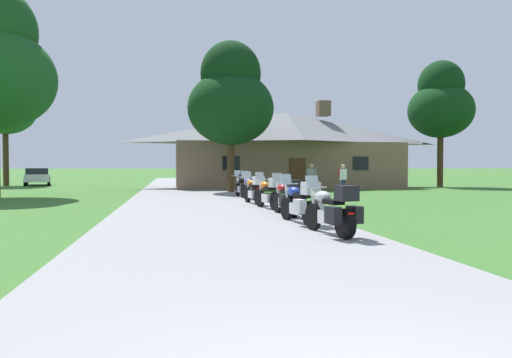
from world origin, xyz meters
TOP-DOWN VIEW (x-y plane):
  - ground_plane at (0.00, 20.00)m, footprint 500.00×500.00m
  - asphalt_driveway at (0.00, 18.00)m, footprint 6.40×80.00m
  - motorcycle_silver_nearest_to_camera at (2.20, 7.42)m, footprint 0.96×2.07m
  - motorcycle_blue_second_in_row at (2.09, 9.62)m, footprint 0.96×2.07m
  - motorcycle_red_third_in_row at (2.21, 11.62)m, footprint 0.85×2.08m
  - motorcycle_orange_fourth_in_row at (2.10, 13.92)m, footprint 0.82×2.07m
  - motorcycle_orange_fifth_in_row at (1.95, 16.18)m, footprint 0.74×2.08m
  - motorcycle_blue_sixth_in_row at (2.24, 18.54)m, footprint 0.81×2.07m
  - motorcycle_white_farthest_in_row at (2.06, 20.56)m, footprint 0.66×2.08m
  - stone_lodge at (6.86, 31.01)m, footprint 16.68×6.87m
  - bystander_red_shirt_near_lodge at (8.87, 24.80)m, footprint 0.55×0.23m
  - bystander_gray_shirt_beside_signpost at (6.55, 23.53)m, footprint 0.48×0.37m
  - bystander_white_shirt_by_tree at (7.69, 21.48)m, footprint 0.45×0.40m
  - tree_by_lodge_front at (2.14, 25.32)m, footprint 5.08×5.08m
  - tree_left_far at (-14.38, 38.20)m, footprint 4.76×4.76m
  - tree_right_of_lodge at (18.53, 30.04)m, footprint 4.79×4.79m
  - parked_white_suv_far_left at (-12.11, 38.51)m, footprint 2.87×4.90m

SIDE VIEW (x-z plane):
  - ground_plane at x=0.00m, z-range 0.00..0.00m
  - asphalt_driveway at x=0.00m, z-range 0.00..0.06m
  - motorcycle_silver_nearest_to_camera at x=2.20m, z-range -0.04..1.26m
  - motorcycle_blue_second_in_row at x=2.09m, z-range -0.04..1.26m
  - motorcycle_red_third_in_row at x=2.21m, z-range -0.04..1.26m
  - motorcycle_orange_fourth_in_row at x=2.10m, z-range -0.03..1.27m
  - motorcycle_orange_fifth_in_row at x=1.95m, z-range -0.03..1.27m
  - motorcycle_blue_sixth_in_row at x=2.24m, z-range -0.03..1.27m
  - motorcycle_white_farthest_in_row at x=2.06m, z-range -0.03..1.27m
  - parked_white_suv_far_left at x=-12.11m, z-range 0.08..1.48m
  - bystander_white_shirt_by_tree at x=7.69m, z-range 0.10..1.76m
  - bystander_red_shirt_near_lodge at x=8.87m, z-range 0.11..1.79m
  - bystander_gray_shirt_beside_signpost at x=6.55m, z-range 0.11..1.79m
  - stone_lodge at x=6.86m, z-range -0.37..5.98m
  - tree_by_lodge_front at x=2.14m, z-range 1.12..10.03m
  - tree_right_of_lodge at x=18.53m, z-range 1.56..11.00m
  - tree_left_far at x=-14.38m, z-range 1.77..11.60m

